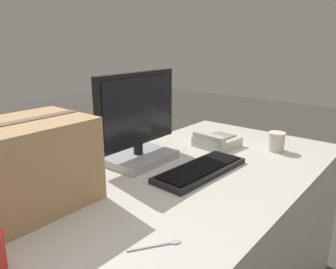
{
  "coord_description": "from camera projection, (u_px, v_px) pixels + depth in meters",
  "views": [
    {
      "loc": [
        -1.0,
        -0.76,
        1.31
      ],
      "look_at": [
        0.07,
        0.11,
        0.91
      ],
      "focal_mm": 35.0,
      "sensor_mm": 36.0,
      "label": 1
    }
  ],
  "objects": [
    {
      "name": "spoon",
      "position": [
        162.0,
        244.0,
        0.91
      ],
      "size": [
        0.14,
        0.1,
        0.0
      ],
      "rotation": [
        0.0,
        0.0,
        5.7
      ],
      "color": "#B2B2B7",
      "rests_on": "office_desk"
    },
    {
      "name": "paper_cup_right",
      "position": [
        276.0,
        142.0,
        1.67
      ],
      "size": [
        0.09,
        0.09,
        0.1
      ],
      "color": "beige",
      "rests_on": "office_desk"
    },
    {
      "name": "keyboard",
      "position": [
        200.0,
        170.0,
        1.4
      ],
      "size": [
        0.47,
        0.19,
        0.03
      ],
      "rotation": [
        0.0,
        0.0,
        -0.06
      ],
      "color": "black",
      "rests_on": "office_desk"
    },
    {
      "name": "monitor",
      "position": [
        138.0,
        127.0,
        1.49
      ],
      "size": [
        0.47,
        0.25,
        0.41
      ],
      "color": "#B7B7B7",
      "rests_on": "office_desk"
    },
    {
      "name": "cardboard_box",
      "position": [
        29.0,
        164.0,
        1.09
      ],
      "size": [
        0.4,
        0.31,
        0.3
      ],
      "rotation": [
        0.0,
        0.0,
        -0.0
      ],
      "color": "tan",
      "rests_on": "office_desk"
    },
    {
      "name": "sticky_note_pad",
      "position": [
        228.0,
        134.0,
        1.96
      ],
      "size": [
        0.07,
        0.07,
        0.01
      ],
      "color": "#E5DB4C",
      "rests_on": "office_desk"
    },
    {
      "name": "desk_phone",
      "position": [
        216.0,
        141.0,
        1.74
      ],
      "size": [
        0.22,
        0.22,
        0.08
      ],
      "rotation": [
        0.0,
        0.0,
        -0.12
      ],
      "color": "beige",
      "rests_on": "office_desk"
    },
    {
      "name": "office_desk",
      "position": [
        177.0,
        255.0,
        1.47
      ],
      "size": [
        1.8,
        0.9,
        0.76
      ],
      "color": "beige",
      "rests_on": "ground_plane"
    }
  ]
}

